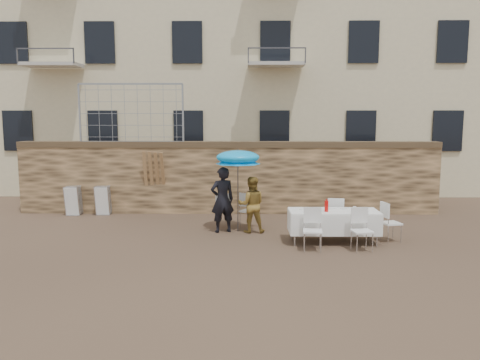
{
  "coord_description": "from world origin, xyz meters",
  "views": [
    {
      "loc": [
        0.56,
        -9.51,
        2.92
      ],
      "look_at": [
        0.4,
        2.2,
        1.4
      ],
      "focal_mm": 35.0,
      "sensor_mm": 36.0,
      "label": 1
    }
  ],
  "objects_px": {
    "couple_chair_left": "(224,210)",
    "table_chair_back": "(335,216)",
    "couple_chair_right": "(249,210)",
    "banquet_table": "(334,212)",
    "table_chair_front_left": "(313,230)",
    "table_chair_side": "(391,222)",
    "table_chair_front_right": "(362,230)",
    "woman_dress": "(251,205)",
    "umbrella": "(238,160)",
    "soda_bottle": "(326,206)",
    "chair_stack_right": "(104,200)",
    "chair_stack_left": "(75,200)",
    "man_suit": "(222,200)"
  },
  "relations": [
    {
      "from": "woman_dress",
      "to": "chair_stack_left",
      "type": "height_order",
      "value": "woman_dress"
    },
    {
      "from": "couple_chair_right",
      "to": "soda_bottle",
      "type": "relative_size",
      "value": 3.69
    },
    {
      "from": "couple_chair_left",
      "to": "chair_stack_left",
      "type": "bearing_deg",
      "value": -18.53
    },
    {
      "from": "woman_dress",
      "to": "soda_bottle",
      "type": "height_order",
      "value": "woman_dress"
    },
    {
      "from": "table_chair_front_left",
      "to": "table_chair_back",
      "type": "height_order",
      "value": "same"
    },
    {
      "from": "man_suit",
      "to": "chair_stack_left",
      "type": "relative_size",
      "value": 1.86
    },
    {
      "from": "table_chair_side",
      "to": "couple_chair_right",
      "type": "bearing_deg",
      "value": 53.27
    },
    {
      "from": "couple_chair_left",
      "to": "table_chair_side",
      "type": "bearing_deg",
      "value": 162.34
    },
    {
      "from": "chair_stack_left",
      "to": "woman_dress",
      "type": "bearing_deg",
      "value": -22.62
    },
    {
      "from": "couple_chair_left",
      "to": "woman_dress",
      "type": "bearing_deg",
      "value": 145.32
    },
    {
      "from": "table_chair_front_left",
      "to": "table_chair_side",
      "type": "distance_m",
      "value": 2.17
    },
    {
      "from": "man_suit",
      "to": "couple_chair_left",
      "type": "xyz_separation_m",
      "value": [
        0.0,
        0.55,
        -0.37
      ]
    },
    {
      "from": "umbrella",
      "to": "soda_bottle",
      "type": "relative_size",
      "value": 7.7
    },
    {
      "from": "soda_bottle",
      "to": "chair_stack_right",
      "type": "relative_size",
      "value": 0.28
    },
    {
      "from": "couple_chair_right",
      "to": "table_chair_side",
      "type": "distance_m",
      "value": 3.69
    },
    {
      "from": "woman_dress",
      "to": "table_chair_front_right",
      "type": "xyz_separation_m",
      "value": [
        2.45,
        -1.73,
        -0.25
      ]
    },
    {
      "from": "couple_chair_right",
      "to": "table_chair_back",
      "type": "xyz_separation_m",
      "value": [
        2.2,
        -0.73,
        0.0
      ]
    },
    {
      "from": "soda_bottle",
      "to": "chair_stack_right",
      "type": "distance_m",
      "value": 7.15
    },
    {
      "from": "banquet_table",
      "to": "table_chair_front_left",
      "type": "relative_size",
      "value": 2.19
    },
    {
      "from": "woman_dress",
      "to": "umbrella",
      "type": "distance_m",
      "value": 1.21
    },
    {
      "from": "umbrella",
      "to": "table_chair_side",
      "type": "bearing_deg",
      "value": -14.84
    },
    {
      "from": "woman_dress",
      "to": "table_chair_side",
      "type": "height_order",
      "value": "woman_dress"
    },
    {
      "from": "table_chair_front_right",
      "to": "soda_bottle",
      "type": "bearing_deg",
      "value": 130.15
    },
    {
      "from": "couple_chair_right",
      "to": "banquet_table",
      "type": "xyz_separation_m",
      "value": [
        2.0,
        -1.53,
        0.25
      ]
    },
    {
      "from": "umbrella",
      "to": "table_chair_front_right",
      "type": "bearing_deg",
      "value": -33.18
    },
    {
      "from": "soda_bottle",
      "to": "chair_stack_right",
      "type": "xyz_separation_m",
      "value": [
        -6.28,
        3.39,
        -0.45
      ]
    },
    {
      "from": "couple_chair_left",
      "to": "table_chair_side",
      "type": "height_order",
      "value": "same"
    },
    {
      "from": "couple_chair_right",
      "to": "table_chair_front_right",
      "type": "height_order",
      "value": "same"
    },
    {
      "from": "man_suit",
      "to": "banquet_table",
      "type": "distance_m",
      "value": 2.87
    },
    {
      "from": "woman_dress",
      "to": "table_chair_front_left",
      "type": "distance_m",
      "value": 2.21
    },
    {
      "from": "man_suit",
      "to": "couple_chair_right",
      "type": "xyz_separation_m",
      "value": [
        0.7,
        0.55,
        -0.37
      ]
    },
    {
      "from": "couple_chair_left",
      "to": "chair_stack_left",
      "type": "height_order",
      "value": "couple_chair_left"
    },
    {
      "from": "couple_chair_right",
      "to": "table_chair_front_right",
      "type": "distance_m",
      "value": 3.38
    },
    {
      "from": "umbrella",
      "to": "banquet_table",
      "type": "height_order",
      "value": "umbrella"
    },
    {
      "from": "chair_stack_left",
      "to": "table_chair_front_left",
      "type": "bearing_deg",
      "value": -30.5
    },
    {
      "from": "man_suit",
      "to": "table_chair_front_right",
      "type": "relative_size",
      "value": 1.78
    },
    {
      "from": "couple_chair_right",
      "to": "table_chair_side",
      "type": "xyz_separation_m",
      "value": [
        3.4,
        -1.43,
        0.0
      ]
    },
    {
      "from": "couple_chair_left",
      "to": "table_chair_back",
      "type": "distance_m",
      "value": 2.99
    },
    {
      "from": "banquet_table",
      "to": "table_chair_front_right",
      "type": "height_order",
      "value": "table_chair_front_right"
    },
    {
      "from": "chair_stack_right",
      "to": "man_suit",
      "type": "bearing_deg",
      "value": -30.91
    },
    {
      "from": "table_chair_front_right",
      "to": "table_chair_side",
      "type": "xyz_separation_m",
      "value": [
        0.9,
        0.85,
        0.0
      ]
    },
    {
      "from": "table_chair_front_right",
      "to": "table_chair_front_left",
      "type": "bearing_deg",
      "value": 170.75
    },
    {
      "from": "table_chair_front_right",
      "to": "chair_stack_right",
      "type": "xyz_separation_m",
      "value": [
        -6.98,
        3.99,
        -0.02
      ]
    },
    {
      "from": "umbrella",
      "to": "banquet_table",
      "type": "bearing_deg",
      "value": -25.16
    },
    {
      "from": "couple_chair_left",
      "to": "chair_stack_left",
      "type": "distance_m",
      "value": 4.98
    },
    {
      "from": "table_chair_front_left",
      "to": "couple_chair_left",
      "type": "bearing_deg",
      "value": 138.21
    },
    {
      "from": "woman_dress",
      "to": "table_chair_side",
      "type": "xyz_separation_m",
      "value": [
        3.35,
        -0.88,
        -0.25
      ]
    },
    {
      "from": "table_chair_front_left",
      "to": "table_chair_front_right",
      "type": "height_order",
      "value": "same"
    },
    {
      "from": "table_chair_front_right",
      "to": "table_chair_back",
      "type": "xyz_separation_m",
      "value": [
        -0.3,
        1.55,
        0.0
      ]
    },
    {
      "from": "table_chair_back",
      "to": "banquet_table",
      "type": "bearing_deg",
      "value": 84.94
    }
  ]
}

